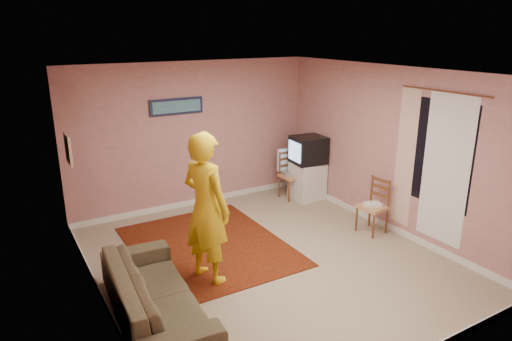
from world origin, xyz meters
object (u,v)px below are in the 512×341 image
crt_tv (308,150)px  chair_a (292,170)px  tv_cabinet (307,181)px  person (206,208)px  chair_b (373,201)px  sofa (155,295)px

crt_tv → chair_a: 0.50m
tv_cabinet → person: size_ratio=0.36×
crt_tv → chair_a: crt_tv is taller
tv_cabinet → chair_a: size_ratio=1.44×
chair_a → person: person is taller
tv_cabinet → crt_tv: (-0.01, 0.00, 0.61)m
chair_b → sofa: (-3.71, -0.48, -0.22)m
chair_b → chair_a: bearing=179.6°
chair_a → chair_b: (0.20, -1.92, -0.02)m
crt_tv → sofa: size_ratio=0.29×
tv_cabinet → crt_tv: bearing=174.7°
crt_tv → chair_b: (-0.03, -1.75, -0.42)m
sofa → person: bearing=-55.1°
chair_a → sofa: bearing=-145.6°
chair_a → sofa: chair_a is taller
tv_cabinet → chair_a: 0.35m
crt_tv → sofa: 4.41m
crt_tv → sofa: (-3.74, -2.23, -0.65)m
chair_b → person: bearing=-97.3°
chair_a → chair_b: size_ratio=1.03×
chair_b → person: 2.87m
chair_a → chair_b: chair_a is taller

